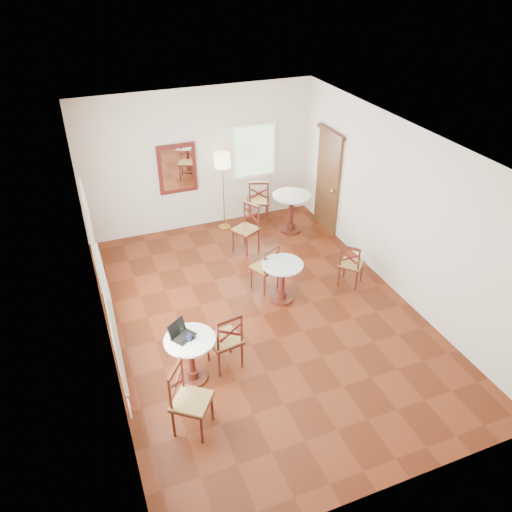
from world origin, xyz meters
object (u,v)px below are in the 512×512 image
Objects in this scene: chair_back_b at (247,229)px; mouse at (192,338)px; chair_mid_a at (266,267)px; cafe_table_near at (191,355)px; floor_lamp at (222,166)px; navy_mug at (190,338)px; cafe_table_back at (291,209)px; chair_near_b at (190,400)px; chair_near_a at (225,340)px; power_adapter at (183,396)px; laptop at (181,333)px; chair_mid_b at (351,264)px; chair_back_a at (258,201)px; cafe_table_mid at (282,278)px; water_glass at (182,331)px.

mouse is (-1.97, -3.11, 0.29)m from chair_back_b.
mouse is at bearing 21.08° from chair_mid_a.
cafe_table_near is 4.66m from floor_lamp.
floor_lamp reaches higher than mouse.
chair_back_b reaches higher than navy_mug.
cafe_table_back is 5.52m from chair_near_b.
chair_mid_a is at bearing -126.56° from cafe_table_back.
chair_near_a is 0.97m from power_adapter.
power_adapter is (-0.13, -0.38, -0.79)m from laptop.
chair_back_a is (-0.65, 2.90, 0.08)m from chair_mid_b.
floor_lamp is (1.87, 4.16, 0.99)m from cafe_table_near.
laptop is 0.16m from navy_mug.
chair_back_b is 1.43m from floor_lamp.
chair_mid_b is at bearing -0.96° from cafe_table_mid.
cafe_table_mid is at bearing 33.42° from navy_mug.
chair_near_a is at bearing 10.54° from cafe_table_near.
chair_near_a is at bearing -12.43° from mouse.
chair_near_b is at bearing -113.02° from floor_lamp.
chair_near_b is 0.89m from navy_mug.
mouse is at bearing -146.47° from cafe_table_mid.
navy_mug is (-0.54, -0.12, 0.31)m from chair_near_a.
power_adapter is (0.02, 0.54, -0.48)m from chair_near_b.
navy_mug is (-2.68, -4.18, 0.29)m from chair_back_a.
chair_back_a is 2.59× the size of laptop.
cafe_table_mid is 1.35m from chair_mid_b.
cafe_table_near is 4.74m from cafe_table_back.
chair_mid_a is 2.25× the size of laptop.
chair_mid_a reaches higher than cafe_table_mid.
chair_back_b is at bearing 56.71° from power_adapter.
laptop is (-2.10, -3.00, 0.33)m from chair_back_b.
cafe_table_mid is at bearing 29.18° from water_glass.
chair_back_a is 4.86m from water_glass.
water_glass is at bearing 17.04° from chair_mid_a.
water_glass is (-1.90, -1.56, 0.36)m from chair_mid_a.
chair_near_b is 5.77m from chair_back_a.
chair_near_b reaches higher than chair_near_a.
chair_back_a is (2.67, 4.15, 0.05)m from cafe_table_near.
chair_back_b is 8.68× the size of navy_mug.
chair_near_a reaches higher than cafe_table_mid.
mouse is (0.03, -0.00, 0.31)m from cafe_table_near.
chair_mid_a is at bearing -35.49° from chair_back_b.
chair_mid_b is at bearing 121.78° from chair_back_a.
cafe_table_back is at bearing 48.05° from navy_mug.
power_adapter is at bearing 76.02° from chair_back_a.
laptop is at bearing 71.71° from power_adapter.
cafe_table_mid is 3.04m from floor_lamp.
chair_back_a is at bearing -29.49° from chair_mid_b.
chair_near_a is 10.19× the size of water_glass.
chair_mid_a is at bearing 43.96° from power_adapter.
cafe_table_near is 3.55m from chair_mid_b.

